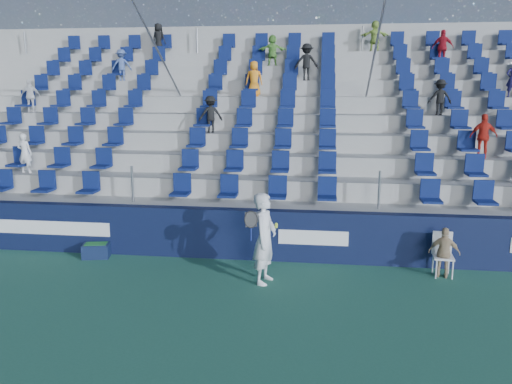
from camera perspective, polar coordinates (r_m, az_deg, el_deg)
ground at (r=9.15m, az=-3.58°, el=-14.15°), size 70.00×70.00×0.00m
sponsor_wall at (r=11.83m, az=-0.74°, el=-4.84°), size 24.00×0.32×1.20m
grandstand at (r=16.49m, az=1.73°, el=5.42°), size 24.00×8.17×6.63m
tennis_player at (r=10.32m, az=1.00°, el=-5.32°), size 0.70×0.78×1.91m
line_judge_chair at (r=11.58m, az=20.55°, el=-6.31°), size 0.45×0.46×0.95m
line_judge at (r=11.44m, az=20.72°, el=-6.50°), size 0.69×0.41×1.10m
ball_bin at (r=12.62m, az=-17.79°, el=-6.31°), size 0.69×0.52×0.35m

